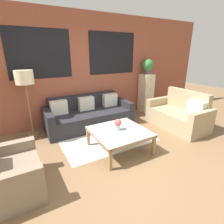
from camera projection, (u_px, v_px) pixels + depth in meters
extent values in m
plane|color=brown|center=(134.00, 165.00, 3.02)|extent=(16.00, 16.00, 0.00)
cube|color=brown|center=(80.00, 70.00, 4.56)|extent=(8.40, 0.08, 2.80)
cube|color=black|center=(40.00, 54.00, 3.94)|extent=(1.40, 0.01, 1.10)
cube|color=black|center=(113.00, 53.00, 4.83)|extent=(1.40, 0.01, 1.10)
cube|color=silver|center=(105.00, 137.00, 4.01)|extent=(2.00, 1.47, 0.00)
cube|color=#232328|center=(91.00, 120.00, 4.44)|extent=(1.87, 0.72, 0.40)
cube|color=#232328|center=(84.00, 108.00, 4.74)|extent=(1.87, 0.16, 0.78)
cube|color=#232328|center=(49.00, 124.00, 4.00)|extent=(0.16, 0.88, 0.58)
cube|color=#232328|center=(123.00, 110.00, 4.95)|extent=(0.16, 0.88, 0.58)
cube|color=silver|center=(59.00, 108.00, 4.22)|extent=(0.40, 0.16, 0.34)
cube|color=beige|center=(86.00, 103.00, 4.55)|extent=(0.40, 0.16, 0.34)
cube|color=silver|center=(110.00, 100.00, 4.88)|extent=(0.40, 0.16, 0.34)
cube|color=tan|center=(174.00, 120.00, 4.44)|extent=(0.64, 1.21, 0.42)
cube|color=tan|center=(186.00, 108.00, 4.55)|extent=(0.16, 1.21, 0.92)
cube|color=tan|center=(158.00, 108.00, 5.00)|extent=(0.80, 0.14, 0.62)
cube|color=tan|center=(201.00, 125.00, 3.89)|extent=(0.80, 0.14, 0.62)
cube|color=silver|center=(196.00, 108.00, 4.11)|extent=(0.16, 0.40, 0.34)
cube|color=#84705B|center=(17.00, 178.00, 2.42)|extent=(0.64, 0.66, 0.40)
cube|color=#84705B|center=(9.00, 195.00, 2.03)|extent=(0.80, 0.14, 0.56)
cube|color=#84705B|center=(9.00, 160.00, 2.68)|extent=(0.80, 0.14, 0.56)
cube|color=silver|center=(119.00, 131.00, 3.37)|extent=(1.01, 1.01, 0.01)
cube|color=#99754C|center=(134.00, 143.00, 2.98)|extent=(1.01, 0.05, 0.05)
cube|color=#99754C|center=(108.00, 124.00, 3.77)|extent=(1.01, 0.05, 0.05)
cube|color=#99754C|center=(97.00, 138.00, 3.15)|extent=(0.05, 1.01, 0.05)
cube|color=#99754C|center=(139.00, 127.00, 3.60)|extent=(0.05, 1.01, 0.05)
cube|color=#99754C|center=(110.00, 159.00, 2.83)|extent=(0.06, 0.05, 0.40)
cube|color=#99754C|center=(154.00, 145.00, 3.27)|extent=(0.05, 0.05, 0.40)
cube|color=#99754C|center=(88.00, 136.00, 3.60)|extent=(0.06, 0.06, 0.40)
cube|color=#99754C|center=(126.00, 127.00, 4.04)|extent=(0.05, 0.06, 0.40)
cylinder|color=olive|center=(33.00, 134.00, 4.12)|extent=(0.28, 0.28, 0.02)
cylinder|color=olive|center=(30.00, 110.00, 3.92)|extent=(0.03, 0.03, 1.18)
cylinder|color=beige|center=(24.00, 77.00, 3.68)|extent=(0.38, 0.38, 0.29)
cube|color=beige|center=(146.00, 93.00, 5.57)|extent=(0.36, 0.37, 1.19)
sphere|color=#38332D|center=(151.00, 80.00, 5.27)|extent=(0.02, 0.02, 0.02)
sphere|color=#38332D|center=(150.00, 89.00, 5.37)|extent=(0.02, 0.02, 0.02)
sphere|color=#38332D|center=(150.00, 99.00, 5.46)|extent=(0.02, 0.02, 0.02)
sphere|color=#38332D|center=(149.00, 108.00, 5.56)|extent=(0.02, 0.02, 0.02)
cylinder|color=#47474C|center=(147.00, 72.00, 5.35)|extent=(0.18, 0.18, 0.13)
sphere|color=#387A3D|center=(148.00, 65.00, 5.28)|extent=(0.35, 0.35, 0.35)
cylinder|color=#ADBCC6|center=(118.00, 127.00, 3.38)|extent=(0.09, 0.09, 0.10)
sphere|color=#CC4C4C|center=(118.00, 123.00, 3.35)|extent=(0.14, 0.14, 0.14)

